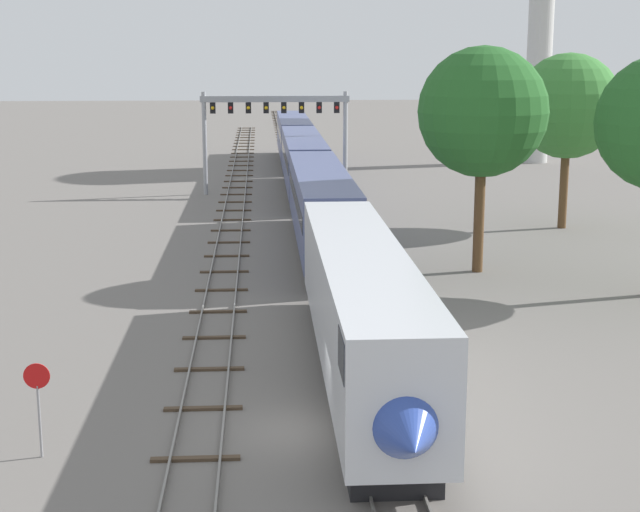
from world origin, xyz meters
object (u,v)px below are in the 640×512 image
Objects in this scene: signal_gantry at (275,118)px; passenger_train at (310,181)px; stop_sign at (38,397)px; trackside_tree_right at (483,112)px; trackside_tree_left at (568,106)px.

passenger_train is at bearing -78.99° from signal_gantry.
stop_sign is (-7.75, -52.02, -4.33)m from signal_gantry.
trackside_tree_right reaches higher than passenger_train.
signal_gantry is 1.05× the size of trackside_tree_left.
signal_gantry is 25.23m from trackside_tree_left.
stop_sign is at bearing -128.21° from trackside_tree_right.
trackside_tree_left reaches higher than signal_gantry.
trackside_tree_right is (10.31, -29.09, 2.27)m from signal_gantry.
passenger_train is 41.68m from stop_sign.
passenger_train is 31.44× the size of stop_sign.
stop_sign is 29.93m from trackside_tree_right.
trackside_tree_right is at bearing -124.51° from trackside_tree_left.
trackside_tree_left is at bearing -41.62° from signal_gantry.
trackside_tree_left is at bearing 55.49° from trackside_tree_right.
passenger_train is at bearing 76.12° from stop_sign.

